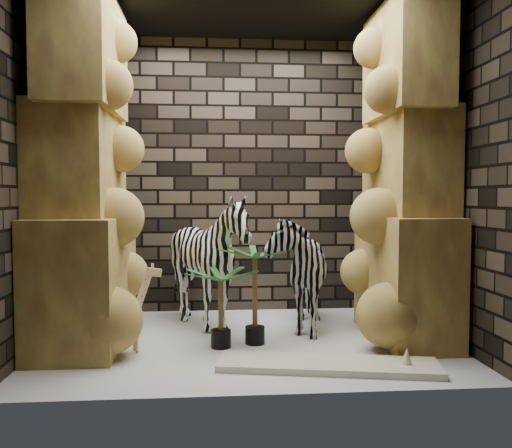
{
  "coord_description": "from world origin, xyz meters",
  "views": [
    {
      "loc": [
        -0.29,
        -4.48,
        1.27
      ],
      "look_at": [
        0.09,
        0.15,
        1.03
      ],
      "focal_mm": 36.19,
      "sensor_mm": 36.0,
      "label": 1
    }
  ],
  "objects": [
    {
      "name": "surfboard",
      "position": [
        0.55,
        -0.77,
        0.03
      ],
      "size": [
        1.68,
        0.7,
        0.05
      ],
      "primitive_type": "cube",
      "rotation": [
        0.0,
        0.0,
        -0.19
      ],
      "color": "beige",
      "rests_on": "floor"
    },
    {
      "name": "floor",
      "position": [
        0.0,
        0.0,
        0.0
      ],
      "size": [
        3.5,
        3.5,
        0.0
      ],
      "primitive_type": "plane",
      "color": "silver",
      "rests_on": "ground"
    },
    {
      "name": "wall_front",
      "position": [
        0.0,
        -1.25,
        1.5
      ],
      "size": [
        3.5,
        0.0,
        3.5
      ],
      "primitive_type": "plane",
      "rotation": [
        -1.57,
        0.0,
        0.0
      ],
      "color": "black",
      "rests_on": "ground"
    },
    {
      "name": "zebra_right",
      "position": [
        0.51,
        0.43,
        0.64
      ],
      "size": [
        0.75,
        1.16,
        1.29
      ],
      "primitive_type": "imported",
      "rotation": [
        0.0,
        0.0,
        -0.15
      ],
      "color": "white",
      "rests_on": "floor"
    },
    {
      "name": "rock_pillar_left",
      "position": [
        -1.4,
        0.0,
        1.5
      ],
      "size": [
        0.68,
        1.3,
        3.0
      ],
      "primitive_type": null,
      "color": "#CFC052",
      "rests_on": "floor"
    },
    {
      "name": "wall_left",
      "position": [
        -1.75,
        0.0,
        1.5
      ],
      "size": [
        0.0,
        3.0,
        3.0
      ],
      "primitive_type": "plane",
      "rotation": [
        1.57,
        0.0,
        1.57
      ],
      "color": "black",
      "rests_on": "ground"
    },
    {
      "name": "zebra_left",
      "position": [
        -0.34,
        0.44,
        0.58
      ],
      "size": [
        1.32,
        1.5,
        1.16
      ],
      "primitive_type": "imported",
      "rotation": [
        0.0,
        0.0,
        -0.25
      ],
      "color": "white",
      "rests_on": "floor"
    },
    {
      "name": "palm_back",
      "position": [
        -0.24,
        -0.18,
        0.34
      ],
      "size": [
        0.36,
        0.36,
        0.68
      ],
      "primitive_type": null,
      "color": "#164D12",
      "rests_on": "floor"
    },
    {
      "name": "giraffe_toy",
      "position": [
        -1.02,
        -0.29,
        0.37
      ],
      "size": [
        0.4,
        0.27,
        0.74
      ],
      "primitive_type": null,
      "rotation": [
        0.0,
        0.0,
        0.41
      ],
      "color": "beige",
      "rests_on": "floor"
    },
    {
      "name": "wall_back",
      "position": [
        0.0,
        1.25,
        1.5
      ],
      "size": [
        3.5,
        0.0,
        3.5
      ],
      "primitive_type": "plane",
      "rotation": [
        1.57,
        0.0,
        0.0
      ],
      "color": "black",
      "rests_on": "ground"
    },
    {
      "name": "palm_front",
      "position": [
        0.06,
        -0.09,
        0.43
      ],
      "size": [
        0.36,
        0.36,
        0.85
      ],
      "primitive_type": null,
      "color": "#164D12",
      "rests_on": "floor"
    },
    {
      "name": "wall_right",
      "position": [
        1.75,
        0.0,
        1.5
      ],
      "size": [
        0.0,
        3.0,
        3.0
      ],
      "primitive_type": "plane",
      "rotation": [
        1.57,
        0.0,
        -1.57
      ],
      "color": "black",
      "rests_on": "ground"
    },
    {
      "name": "rock_pillar_right",
      "position": [
        1.42,
        0.0,
        1.5
      ],
      "size": [
        0.58,
        1.25,
        3.0
      ],
      "primitive_type": null,
      "color": "#CFC052",
      "rests_on": "floor"
    }
  ]
}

